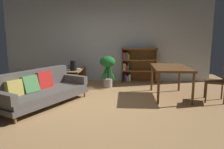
% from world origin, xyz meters
% --- Properties ---
extents(ground_plane, '(8.16, 8.16, 0.00)m').
position_xyz_m(ground_plane, '(0.00, 0.00, 0.00)').
color(ground_plane, tan).
extents(back_wall_panel, '(6.80, 0.10, 2.70)m').
position_xyz_m(back_wall_panel, '(0.00, 2.70, 1.35)').
color(back_wall_panel, silver).
rests_on(back_wall_panel, ground_plane).
extents(fabric_couch, '(1.70, 2.24, 0.74)m').
position_xyz_m(fabric_couch, '(-1.21, -0.03, 0.34)').
color(fabric_couch, olive).
rests_on(fabric_couch, ground_plane).
extents(media_console, '(0.41, 1.24, 0.52)m').
position_xyz_m(media_console, '(-0.85, 1.79, 0.25)').
color(media_console, olive).
rests_on(media_console, ground_plane).
extents(open_laptop, '(0.42, 0.33, 0.10)m').
position_xyz_m(open_laptop, '(-0.89, 1.85, 0.54)').
color(open_laptop, silver).
rests_on(open_laptop, media_console).
extents(desk_speaker, '(0.18, 0.18, 0.28)m').
position_xyz_m(desk_speaker, '(-0.83, 1.50, 0.66)').
color(desk_speaker, black).
rests_on(desk_speaker, media_console).
extents(potted_floor_plant, '(0.45, 0.49, 0.92)m').
position_xyz_m(potted_floor_plant, '(0.13, 1.66, 0.61)').
color(potted_floor_plant, '#9E9389').
rests_on(potted_floor_plant, ground_plane).
extents(dining_table, '(0.84, 1.32, 0.76)m').
position_xyz_m(dining_table, '(1.74, 0.76, 0.68)').
color(dining_table, brown).
rests_on(dining_table, ground_plane).
extents(dining_chair_near, '(0.52, 0.54, 0.97)m').
position_xyz_m(dining_chair_near, '(2.78, 0.46, 0.54)').
color(dining_chair_near, '#56351E').
rests_on(dining_chair_near, ground_plane).
extents(bookshelf, '(1.13, 0.31, 1.10)m').
position_xyz_m(bookshelf, '(1.01, 2.53, 0.54)').
color(bookshelf, brown).
rests_on(bookshelf, ground_plane).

